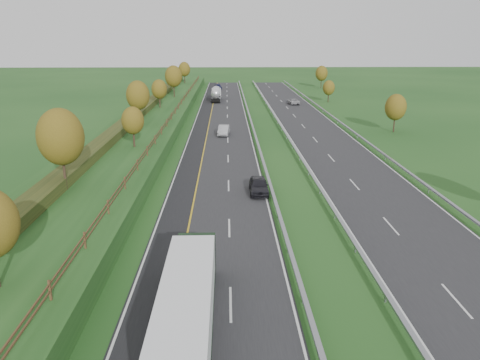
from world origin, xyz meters
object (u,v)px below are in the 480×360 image
object	(u,v)px
car_dark_near	(259,185)
car_small_far	(218,87)
box_lorry	(187,310)
car_oncoming	(293,101)
car_silver_mid	(224,130)
road_tanker	(216,94)

from	to	relation	value
car_dark_near	car_small_far	size ratio (longest dim) A/B	0.94
box_lorry	car_small_far	distance (m)	130.12
car_dark_near	car_small_far	world-z (taller)	car_dark_near
box_lorry	car_small_far	size ratio (longest dim) A/B	3.13
box_lorry	car_small_far	xyz separation A→B (m)	(-0.62, 130.11, -1.54)
car_oncoming	car_silver_mid	bearing A→B (deg)	58.50
box_lorry	car_oncoming	bearing A→B (deg)	78.89
road_tanker	car_silver_mid	distance (m)	45.15
box_lorry	car_small_far	world-z (taller)	box_lorry
box_lorry	car_dark_near	bearing A→B (deg)	78.12
road_tanker	car_silver_mid	bearing A→B (deg)	-87.22
road_tanker	car_oncoming	xyz separation A→B (m)	(19.05, -7.58, -1.13)
box_lorry	car_silver_mid	bearing A→B (deg)	88.40
road_tanker	car_dark_near	distance (m)	76.20
road_tanker	car_dark_near	bearing A→B (deg)	-85.49
car_oncoming	road_tanker	bearing A→B (deg)	-28.99
car_silver_mid	car_oncoming	bearing A→B (deg)	70.64
car_small_far	car_oncoming	bearing A→B (deg)	-69.75
car_dark_near	car_small_far	distance (m)	104.72
road_tanker	car_silver_mid	xyz separation A→B (m)	(2.19, -45.08, -1.01)
car_oncoming	car_dark_near	bearing A→B (deg)	71.89
road_tanker	car_small_far	world-z (taller)	road_tanker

